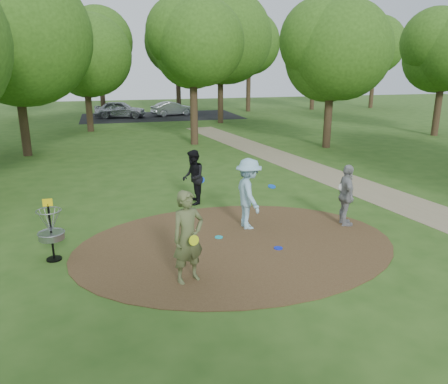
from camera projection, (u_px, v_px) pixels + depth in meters
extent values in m
plane|color=#2D5119|center=(236.00, 245.00, 11.40)|extent=(100.00, 100.00, 0.00)
cylinder|color=#47301C|center=(236.00, 244.00, 11.39)|extent=(8.40, 8.40, 0.02)
cube|color=#8C7A5B|center=(401.00, 202.00, 14.90)|extent=(7.55, 39.89, 0.01)
cube|color=black|center=(161.00, 116.00, 39.66)|extent=(14.00, 8.00, 0.01)
imported|color=#576037|center=(188.00, 237.00, 9.21)|extent=(0.86, 0.71, 2.04)
cylinder|color=#DCEE1A|center=(194.00, 240.00, 8.91)|extent=(0.22, 0.09, 0.22)
imported|color=#97C8E2|center=(249.00, 194.00, 12.31)|extent=(0.77, 1.32, 2.03)
cylinder|color=blue|center=(272.00, 186.00, 12.43)|extent=(0.27, 0.27, 0.08)
imported|color=black|center=(193.00, 177.00, 14.52)|extent=(0.81, 0.98, 1.83)
cylinder|color=blue|center=(201.00, 180.00, 14.61)|extent=(0.23, 0.09, 0.22)
imported|color=#949396|center=(346.00, 196.00, 12.55)|extent=(0.67, 1.13, 1.81)
cylinder|color=silver|center=(342.00, 187.00, 12.48)|extent=(0.22, 0.07, 0.22)
cylinder|color=#17ACBB|center=(219.00, 237.00, 11.82)|extent=(0.22, 0.22, 0.02)
cylinder|color=#0C1FDC|center=(278.00, 248.00, 11.12)|extent=(0.22, 0.22, 0.02)
imported|color=#A3A3AA|center=(120.00, 109.00, 38.16)|extent=(4.62, 2.58, 1.48)
imported|color=#A9AAB1|center=(172.00, 109.00, 39.96)|extent=(4.03, 2.33, 1.26)
cylinder|color=black|center=(51.00, 234.00, 10.33)|extent=(0.05, 0.05, 1.35)
cylinder|color=black|center=(54.00, 259.00, 10.52)|extent=(0.36, 0.36, 0.04)
cylinder|color=gray|center=(52.00, 236.00, 10.35)|extent=(0.60, 0.60, 0.16)
torus|color=gray|center=(51.00, 233.00, 10.33)|extent=(0.63, 0.63, 0.03)
torus|color=gray|center=(49.00, 211.00, 10.17)|extent=(0.58, 0.58, 0.02)
cube|color=yellow|center=(48.00, 203.00, 10.12)|extent=(0.22, 0.02, 0.18)
cylinder|color=#332316|center=(23.00, 119.00, 22.03)|extent=(0.44, 0.44, 3.80)
sphere|color=#2B4F15|center=(13.00, 40.00, 20.98)|extent=(6.68, 6.68, 6.68)
cylinder|color=#332316|center=(194.00, 108.00, 25.19)|extent=(0.44, 0.44, 4.18)
sphere|color=#2B4F15|center=(193.00, 46.00, 24.23)|extent=(4.82, 4.82, 4.82)
cylinder|color=#332316|center=(328.00, 115.00, 24.29)|extent=(0.44, 0.44, 3.61)
sphere|color=#2B4F15|center=(332.00, 54.00, 23.37)|extent=(5.29, 5.29, 5.29)
cylinder|color=#332316|center=(89.00, 107.00, 30.25)|extent=(0.44, 0.44, 3.42)
sphere|color=#2B4F15|center=(85.00, 58.00, 29.34)|extent=(5.45, 5.45, 5.45)
cylinder|color=#332316|center=(220.00, 95.00, 34.51)|extent=(0.44, 0.44, 4.37)
sphere|color=#2B4F15|center=(220.00, 41.00, 33.36)|extent=(6.95, 6.95, 6.95)
cylinder|color=#332316|center=(438.00, 106.00, 28.41)|extent=(0.44, 0.44, 3.80)
sphere|color=#2B4F15|center=(445.00, 54.00, 27.48)|extent=(5.04, 5.04, 5.04)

